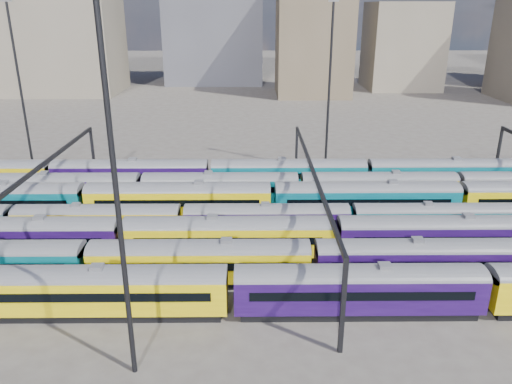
{
  "coord_description": "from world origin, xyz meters",
  "views": [
    {
      "loc": [
        3.4,
        -50.94,
        24.45
      ],
      "look_at": [
        3.91,
        6.42,
        3.0
      ],
      "focal_mm": 35.0,
      "sensor_mm": 36.0,
      "label": 1
    }
  ],
  "objects_px": {
    "rake_1": "(313,257)",
    "mast_2": "(116,187)",
    "rake_2": "(122,234)",
    "rake_0": "(231,286)"
  },
  "relations": [
    {
      "from": "rake_2",
      "to": "mast_2",
      "type": "height_order",
      "value": "mast_2"
    },
    {
      "from": "rake_1",
      "to": "rake_0",
      "type": "bearing_deg",
      "value": -145.85
    },
    {
      "from": "rake_1",
      "to": "rake_2",
      "type": "relative_size",
      "value": 0.96
    },
    {
      "from": "rake_2",
      "to": "mast_2",
      "type": "xyz_separation_m",
      "value": [
        4.83,
        -17.0,
        11.16
      ]
    },
    {
      "from": "rake_0",
      "to": "mast_2",
      "type": "xyz_separation_m",
      "value": [
        -6.63,
        -7.0,
        11.23
      ]
    },
    {
      "from": "rake_1",
      "to": "rake_2",
      "type": "xyz_separation_m",
      "value": [
        -18.83,
        5.0,
        0.12
      ]
    },
    {
      "from": "rake_0",
      "to": "rake_1",
      "type": "height_order",
      "value": "rake_0"
    },
    {
      "from": "mast_2",
      "to": "rake_2",
      "type": "bearing_deg",
      "value": 105.86
    },
    {
      "from": "rake_1",
      "to": "mast_2",
      "type": "height_order",
      "value": "mast_2"
    },
    {
      "from": "rake_0",
      "to": "mast_2",
      "type": "relative_size",
      "value": 4.96
    }
  ]
}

